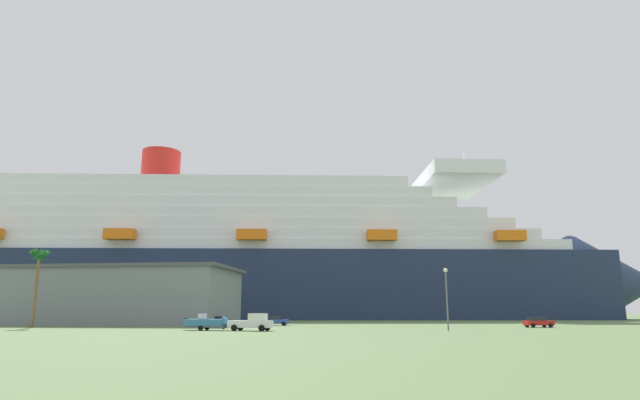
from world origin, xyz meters
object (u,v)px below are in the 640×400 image
at_px(cruise_ship, 253,261).
at_px(street_lamp, 446,290).
at_px(parked_car_red_hatchback, 538,322).
at_px(parked_car_blue_suv, 275,321).
at_px(small_boat_on_trailer, 210,323).
at_px(pickup_truck, 252,323).
at_px(palm_tree, 39,262).
at_px(parked_car_green_wagon, 215,321).

distance_m(cruise_ship, street_lamp, 95.58).
distance_m(street_lamp, parked_car_red_hatchback, 22.00).
relative_size(cruise_ship, parked_car_blue_suv, 53.69).
distance_m(small_boat_on_trailer, parked_car_red_hatchback, 49.72).
height_order(small_boat_on_trailer, parked_car_blue_suv, small_boat_on_trailer).
distance_m(pickup_truck, palm_tree, 38.66).
xyz_separation_m(cruise_ship, pickup_truck, (15.70, -87.35, -15.91)).
distance_m(palm_tree, street_lamp, 62.15).
bearing_deg(palm_tree, pickup_truck, -17.22).
bearing_deg(cruise_ship, palm_tree, -104.85).
distance_m(street_lamp, parked_car_green_wagon, 41.63).
bearing_deg(small_boat_on_trailer, cruise_ship, 96.57).
bearing_deg(cruise_ship, street_lamp, -64.35).
relative_size(pickup_truck, small_boat_on_trailer, 0.78).
distance_m(cruise_ship, parked_car_red_hatchback, 93.14).
xyz_separation_m(street_lamp, parked_car_red_hatchback, (16.39, 13.99, -4.42)).
distance_m(street_lamp, parked_car_blue_suv, 34.20).
height_order(cruise_ship, palm_tree, cruise_ship).
bearing_deg(parked_car_red_hatchback, parked_car_green_wagon, 172.70).
relative_size(pickup_truck, parked_car_green_wagon, 1.32).
xyz_separation_m(small_boat_on_trailer, parked_car_green_wagon, (-4.72, 21.27, -0.13)).
bearing_deg(palm_tree, parked_car_green_wagon, 24.14).
bearing_deg(pickup_truck, cruise_ship, 100.19).
bearing_deg(parked_car_red_hatchback, palm_tree, -176.54).
xyz_separation_m(cruise_ship, small_boat_on_trailer, (9.92, -86.10, -15.99)).
bearing_deg(street_lamp, parked_car_green_wagon, 150.02).
xyz_separation_m(small_boat_on_trailer, street_lamp, (31.14, 0.59, 4.29)).
bearing_deg(parked_car_red_hatchback, street_lamp, -139.51).
bearing_deg(pickup_truck, parked_car_blue_suv, 90.53).
bearing_deg(parked_car_green_wagon, palm_tree, -155.86).
bearing_deg(pickup_truck, parked_car_red_hatchback, 20.76).
xyz_separation_m(small_boat_on_trailer, parked_car_red_hatchback, (47.53, 14.58, -0.13)).
bearing_deg(street_lamp, parked_car_blue_suv, 138.97).
bearing_deg(cruise_ship, parked_car_red_hatchback, -51.23).
xyz_separation_m(pickup_truck, small_boat_on_trailer, (-5.78, 1.25, -0.08)).
height_order(cruise_ship, pickup_truck, cruise_ship).
xyz_separation_m(palm_tree, parked_car_green_wagon, (25.41, 11.39, -9.21)).
bearing_deg(cruise_ship, parked_car_green_wagon, -85.41).
distance_m(parked_car_green_wagon, parked_car_red_hatchback, 52.68).
height_order(palm_tree, street_lamp, palm_tree).
relative_size(street_lamp, parked_car_green_wagon, 1.81).
relative_size(palm_tree, street_lamp, 1.49).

